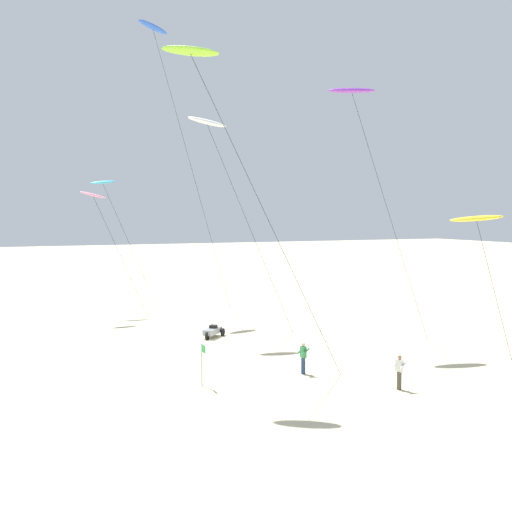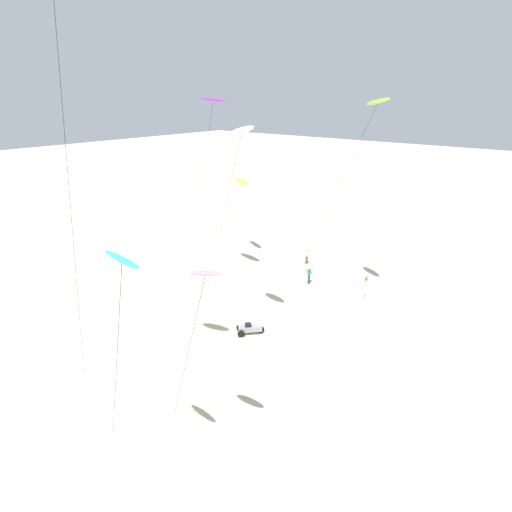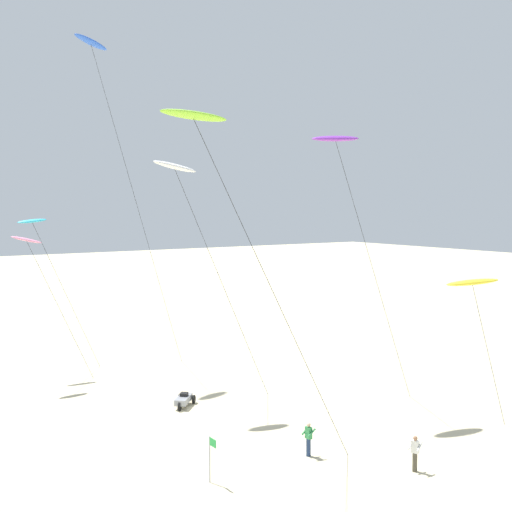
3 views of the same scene
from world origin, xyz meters
name	(u,v)px [view 3 (image 3 of 3)]	position (x,y,z in m)	size (l,w,h in m)	color
ground_plane	(187,420)	(0.00, 0.00, 0.00)	(260.00, 260.00, 0.00)	beige
kite_white	(175,168)	(-3.08, 0.93, 14.49)	(2.35, 7.19, 15.06)	white
kite_pink	(27,241)	(-12.77, -5.43, 9.80)	(1.47, 5.15, 10.30)	pink
kite_yellow	(473,283)	(9.90, 12.17, 8.08)	(1.91, 3.82, 8.39)	yellow
kite_cyan	(33,224)	(-15.76, -4.23, 10.93)	(1.49, 5.50, 11.39)	#33BFE0
kite_blue	(92,46)	(-14.37, -0.07, 23.80)	(2.18, 7.60, 24.69)	blue
kite_lime	(194,118)	(7.03, -3.17, 16.03)	(3.16, 8.86, 16.59)	#8CD833
kite_purple	(336,140)	(2.52, 8.76, 16.13)	(2.19, 6.91, 16.53)	purple
kite_flyer_nearest	(309,438)	(8.04, 2.47, 0.89)	(0.55, 0.52, 1.67)	navy
kite_flyer_middle	(415,453)	(12.20, 5.41, 0.89)	(0.66, 0.64, 1.67)	#4C4738
beach_buggy	(184,399)	(-2.35, 0.97, 0.43)	(1.93, 1.88, 0.82)	gray
marker_flag	(211,451)	(8.16, -3.05, 1.49)	(0.56, 0.05, 2.10)	gray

